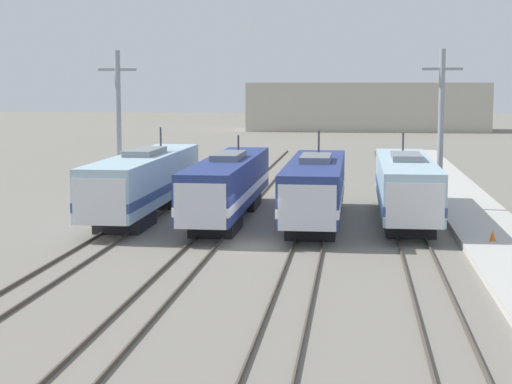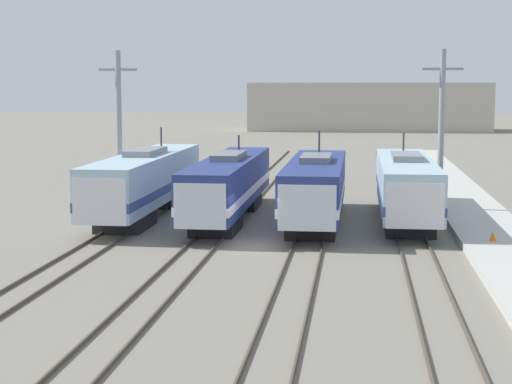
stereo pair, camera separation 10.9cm
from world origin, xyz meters
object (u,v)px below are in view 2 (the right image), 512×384
catenary_tower_right (441,129)px  locomotive_center_left (228,186)px  locomotive_center_right (315,189)px  catenary_tower_left (119,127)px  traffic_cone (493,236)px  locomotive_far_left (144,182)px  locomotive_far_right (406,187)px

catenary_tower_right → locomotive_center_left: bearing=-162.3°
locomotive_center_right → catenary_tower_left: (-12.74, 4.98, 3.16)m
catenary_tower_right → traffic_cone: (1.56, -10.95, -4.59)m
locomotive_center_left → traffic_cone: 15.76m
traffic_cone → locomotive_far_left: bearing=158.8°
locomotive_center_left → locomotive_far_right: size_ratio=1.11×
locomotive_far_right → catenary_tower_left: size_ratio=1.69×
catenary_tower_right → locomotive_center_right: bearing=-145.9°
locomotive_center_left → catenary_tower_right: size_ratio=1.87×
locomotive_far_left → locomotive_center_left: locomotive_far_left is taller
locomotive_center_left → catenary_tower_right: catenary_tower_right is taller
locomotive_far_left → catenary_tower_right: 18.24m
locomotive_far_right → catenary_tower_left: 18.51m
locomotive_center_left → locomotive_far_right: locomotive_far_right is taller
locomotive_far_left → catenary_tower_left: catenary_tower_left is taller
catenary_tower_left → catenary_tower_right: 20.09m
catenary_tower_right → traffic_cone: 11.98m
locomotive_center_right → catenary_tower_right: (7.36, 4.98, 3.16)m
locomotive_far_left → locomotive_far_right: locomotive_far_left is taller
catenary_tower_left → catenary_tower_right: bearing=0.0°
locomotive_far_left → locomotive_far_right: 15.41m
locomotive_far_right → catenary_tower_right: catenary_tower_right is taller
traffic_cone → catenary_tower_right: bearing=98.1°
locomotive_center_right → catenary_tower_right: bearing=34.1°
locomotive_far_left → catenary_tower_left: 5.29m
locomotive_far_left → locomotive_center_right: 10.38m
locomotive_center_right → catenary_tower_left: catenary_tower_left is taller
locomotive_far_right → traffic_cone: 8.37m
locomotive_center_left → traffic_cone: size_ratio=35.82×
locomotive_far_right → catenary_tower_left: catenary_tower_left is taller
locomotive_center_right → locomotive_far_right: size_ratio=0.99×
catenary_tower_right → traffic_cone: catenary_tower_right is taller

